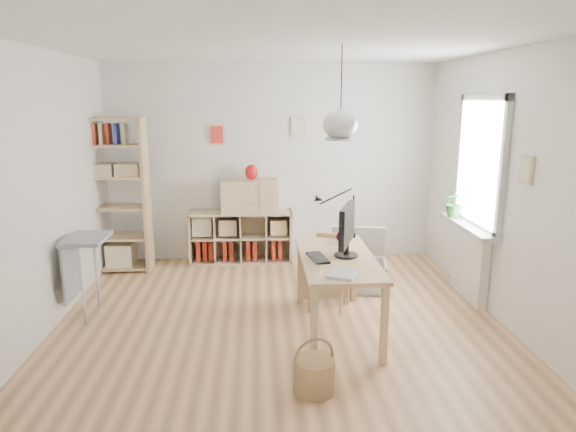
{
  "coord_description": "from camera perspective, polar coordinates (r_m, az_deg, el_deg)",
  "views": [
    {
      "loc": [
        -0.21,
        -4.83,
        2.23
      ],
      "look_at": [
        0.1,
        0.3,
        1.05
      ],
      "focal_mm": 32.0,
      "sensor_mm": 36.0,
      "label": 1
    }
  ],
  "objects": [
    {
      "name": "ground",
      "position": [
        5.32,
        -0.9,
        -11.83
      ],
      "size": [
        4.5,
        4.5,
        0.0
      ],
      "primitive_type": "plane",
      "color": "tan",
      "rests_on": "ground"
    },
    {
      "name": "room_shell",
      "position": [
        4.75,
        5.85,
        10.1
      ],
      "size": [
        4.5,
        4.5,
        4.5
      ],
      "color": "white",
      "rests_on": "ground"
    },
    {
      "name": "window_unit",
      "position": [
        5.99,
        20.67,
        5.59
      ],
      "size": [
        0.07,
        1.16,
        1.46
      ],
      "color": "white",
      "rests_on": "ground"
    },
    {
      "name": "radiator",
      "position": [
        6.21,
        19.53,
        -4.97
      ],
      "size": [
        0.1,
        0.8,
        0.8
      ],
      "primitive_type": "cube",
      "color": "white",
      "rests_on": "ground"
    },
    {
      "name": "windowsill",
      "position": [
        6.08,
        19.4,
        -1.13
      ],
      "size": [
        0.22,
        1.2,
        0.06
      ],
      "primitive_type": "cube",
      "color": "silver",
      "rests_on": "radiator"
    },
    {
      "name": "desk",
      "position": [
        5.0,
        5.49,
        -5.49
      ],
      "size": [
        0.7,
        1.5,
        0.75
      ],
      "color": "tan",
      "rests_on": "ground"
    },
    {
      "name": "cube_shelf",
      "position": [
        7.18,
        -5.42,
        -2.72
      ],
      "size": [
        1.4,
        0.38,
        0.72
      ],
      "color": "#CEB588",
      "rests_on": "ground"
    },
    {
      "name": "tall_bookshelf",
      "position": [
        6.97,
        -18.61,
        2.83
      ],
      "size": [
        0.8,
        0.38,
        2.0
      ],
      "color": "tan",
      "rests_on": "ground"
    },
    {
      "name": "side_table",
      "position": [
        5.71,
        -22.03,
        -3.91
      ],
      "size": [
        0.4,
        0.55,
        0.85
      ],
      "color": "#9A9A9D",
      "rests_on": "ground"
    },
    {
      "name": "chair",
      "position": [
        5.57,
        4.76,
        -5.67
      ],
      "size": [
        0.51,
        0.51,
        0.8
      ],
      "rotation": [
        0.0,
        0.0,
        -0.38
      ],
      "color": "#9A9A9D",
      "rests_on": "ground"
    },
    {
      "name": "wicker_basket",
      "position": [
        4.17,
        2.92,
        -17.12
      ],
      "size": [
        0.32,
        0.32,
        0.45
      ],
      "rotation": [
        0.0,
        0.0,
        0.31
      ],
      "color": "olive",
      "rests_on": "ground"
    },
    {
      "name": "storage_chest",
      "position": [
        6.25,
        7.82,
        -5.88
      ],
      "size": [
        0.79,
        0.85,
        0.7
      ],
      "rotation": [
        0.0,
        0.0,
        -0.19
      ],
      "color": "silver",
      "rests_on": "ground"
    },
    {
      "name": "monitor",
      "position": [
        4.9,
        6.56,
        -1.33
      ],
      "size": [
        0.24,
        0.56,
        0.5
      ],
      "rotation": [
        0.0,
        0.0,
        -0.34
      ],
      "color": "black",
      "rests_on": "desk"
    },
    {
      "name": "keyboard",
      "position": [
        4.88,
        3.33,
        -4.65
      ],
      "size": [
        0.2,
        0.38,
        0.02
      ],
      "primitive_type": "cube",
      "rotation": [
        0.0,
        0.0,
        0.19
      ],
      "color": "black",
      "rests_on": "desk"
    },
    {
      "name": "task_lamp",
      "position": [
        5.47,
        5.04,
        0.85
      ],
      "size": [
        0.47,
        0.17,
        0.5
      ],
      "color": "black",
      "rests_on": "desk"
    },
    {
      "name": "yarn_ball",
      "position": [
        5.4,
        6.11,
        -2.28
      ],
      "size": [
        0.14,
        0.14,
        0.14
      ],
      "primitive_type": "sphere",
      "color": "#520A18",
      "rests_on": "desk"
    },
    {
      "name": "paper_tray",
      "position": [
        4.44,
        6.13,
        -6.44
      ],
      "size": [
        0.31,
        0.34,
        0.03
      ],
      "primitive_type": "cube",
      "rotation": [
        0.0,
        0.0,
        -0.44
      ],
      "color": "silver",
      "rests_on": "desk"
    },
    {
      "name": "drawer_chest",
      "position": [
        6.99,
        -4.35,
        2.26
      ],
      "size": [
        0.79,
        0.41,
        0.44
      ],
      "primitive_type": "cube",
      "rotation": [
        0.0,
        0.0,
        0.08
      ],
      "color": "#CEB588",
      "rests_on": "cube_shelf"
    },
    {
      "name": "red_vase",
      "position": [
        6.94,
        -4.09,
        4.88
      ],
      "size": [
        0.17,
        0.17,
        0.21
      ],
      "primitive_type": "ellipsoid",
      "color": "#980E0C",
      "rests_on": "drawer_chest"
    },
    {
      "name": "potted_plant",
      "position": [
        6.34,
        18.17,
        1.41
      ],
      "size": [
        0.38,
        0.35,
        0.35
      ],
      "primitive_type": "imported",
      "rotation": [
        0.0,
        0.0,
        -0.31
      ],
      "color": "#265E23",
      "rests_on": "windowsill"
    }
  ]
}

